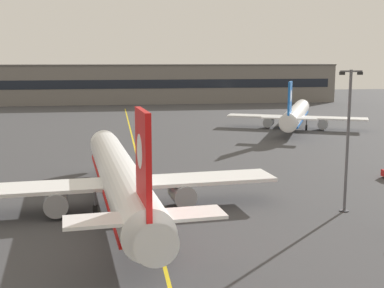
{
  "coord_description": "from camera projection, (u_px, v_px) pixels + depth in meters",
  "views": [
    {
      "loc": [
        -3.02,
        -34.52,
        15.12
      ],
      "look_at": [
        4.33,
        15.92,
        6.57
      ],
      "focal_mm": 48.54,
      "sensor_mm": 36.0,
      "label": 1
    }
  ],
  "objects": [
    {
      "name": "ground_plane",
      "position": [
        164.0,
        274.0,
        36.62
      ],
      "size": [
        400.0,
        400.0,
        0.0
      ],
      "primitive_type": "plane",
      "color": "#3D3D3F"
    },
    {
      "name": "taxiway_centreline",
      "position": [
        142.0,
        178.0,
        65.9
      ],
      "size": [
        1.39,
        180.0,
        0.01
      ],
      "primitive_type": "cube",
      "rotation": [
        0.0,
        0.0,
        0.01
      ],
      "color": "yellow",
      "rests_on": "ground"
    },
    {
      "name": "airliner_foreground",
      "position": [
        120.0,
        178.0,
        51.06
      ],
      "size": [
        32.32,
        41.52,
        11.65
      ],
      "color": "white",
      "rests_on": "ground"
    },
    {
      "name": "airliner_background",
      "position": [
        296.0,
        114.0,
        110.19
      ],
      "size": [
        28.6,
        35.88,
        10.7
      ],
      "color": "white",
      "rests_on": "ground"
    },
    {
      "name": "apron_lamp_post",
      "position": [
        348.0,
        139.0,
        50.35
      ],
      "size": [
        2.24,
        0.9,
        13.95
      ],
      "color": "#515156",
      "rests_on": "ground"
    },
    {
      "name": "safety_cone_by_nose_gear",
      "position": [
        132.0,
        173.0,
        67.49
      ],
      "size": [
        0.44,
        0.44,
        0.55
      ],
      "color": "orange",
      "rests_on": "ground"
    },
    {
      "name": "terminal_building",
      "position": [
        145.0,
        84.0,
        171.95
      ],
      "size": [
        127.63,
        12.4,
        12.8
      ],
      "color": "slate",
      "rests_on": "ground"
    }
  ]
}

